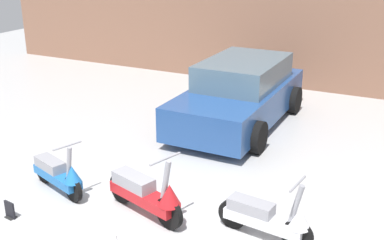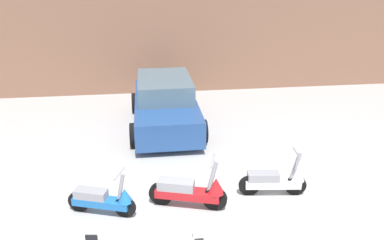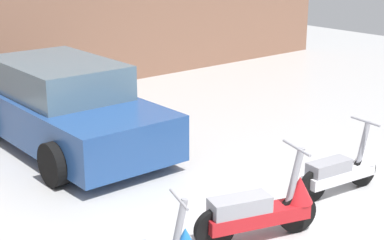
{
  "view_description": "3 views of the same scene",
  "coord_description": "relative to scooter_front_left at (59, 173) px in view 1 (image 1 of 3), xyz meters",
  "views": [
    {
      "loc": [
        3.37,
        -4.25,
        3.81
      ],
      "look_at": [
        -0.34,
        3.19,
        0.75
      ],
      "focal_mm": 45.0,
      "sensor_mm": 36.0,
      "label": 1
    },
    {
      "loc": [
        -0.77,
        -5.13,
        4.33
      ],
      "look_at": [
        0.33,
        3.36,
        0.9
      ],
      "focal_mm": 35.0,
      "sensor_mm": 36.0,
      "label": 2
    },
    {
      "loc": [
        -4.5,
        -3.18,
        3.34
      ],
      "look_at": [
        0.3,
        2.64,
        0.99
      ],
      "focal_mm": 55.0,
      "sensor_mm": 36.0,
      "label": 3
    }
  ],
  "objects": [
    {
      "name": "scooter_front_right",
      "position": [
        1.65,
        0.01,
        0.05
      ],
      "size": [
        1.5,
        0.73,
        1.08
      ],
      "rotation": [
        0.0,
        0.0,
        -0.3
      ],
      "color": "black",
      "rests_on": "ground_plane"
    },
    {
      "name": "wall_back",
      "position": [
        1.64,
        7.63,
        1.73
      ],
      "size": [
        19.6,
        0.12,
        4.13
      ],
      "primitive_type": "cube",
      "color": "#845B47",
      "rests_on": "ground_plane"
    },
    {
      "name": "scooter_front_left",
      "position": [
        0.0,
        0.0,
        0.0
      ],
      "size": [
        1.31,
        0.66,
        0.94
      ],
      "rotation": [
        0.0,
        0.0,
        -0.32
      ],
      "color": "black",
      "rests_on": "ground_plane"
    },
    {
      "name": "scooter_front_center",
      "position": [
        3.43,
        0.23,
        0.01
      ],
      "size": [
        1.39,
        0.5,
        0.97
      ],
      "rotation": [
        0.0,
        0.0,
        -0.12
      ],
      "color": "black",
      "rests_on": "ground_plane"
    },
    {
      "name": "placard_near_left_scooter",
      "position": [
        -0.14,
        -0.93,
        -0.22
      ],
      "size": [
        0.2,
        0.14,
        0.26
      ],
      "rotation": [
        0.0,
        0.0,
        -0.14
      ],
      "color": "black",
      "rests_on": "ground_plane"
    },
    {
      "name": "car_rear_left",
      "position": [
        1.43,
        4.3,
        0.35
      ],
      "size": [
        2.04,
        4.2,
        1.42
      ],
      "rotation": [
        0.0,
        0.0,
        -1.57
      ],
      "color": "navy",
      "rests_on": "ground_plane"
    }
  ]
}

